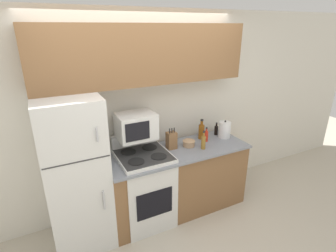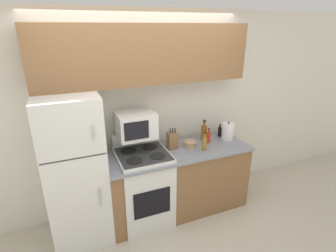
{
  "view_description": "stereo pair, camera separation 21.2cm",
  "coord_description": "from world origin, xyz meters",
  "px_view_note": "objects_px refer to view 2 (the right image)",
  "views": [
    {
      "loc": [
        -1.13,
        -2.29,
        2.35
      ],
      "look_at": [
        0.16,
        0.28,
        1.25
      ],
      "focal_mm": 28.0,
      "sensor_mm": 36.0,
      "label": 1
    },
    {
      "loc": [
        -0.94,
        -2.38,
        2.35
      ],
      "look_at": [
        0.16,
        0.28,
        1.25
      ],
      "focal_mm": 28.0,
      "sensor_mm": 36.0,
      "label": 2
    }
  ],
  "objects_px": {
    "knife_block": "(172,140)",
    "bottle_vinegar": "(204,143)",
    "refrigerator": "(75,170)",
    "kettle": "(228,131)",
    "bottle_whiskey": "(204,132)",
    "bowl": "(190,144)",
    "bottle_hot_sauce": "(208,137)",
    "stove": "(144,186)",
    "microwave": "(136,125)",
    "bottle_soy_sauce": "(220,131)"
  },
  "relations": [
    {
      "from": "kettle",
      "to": "refrigerator",
      "type": "bearing_deg",
      "value": -179.59
    },
    {
      "from": "knife_block",
      "to": "bottle_soy_sauce",
      "type": "xyz_separation_m",
      "value": [
        0.77,
        0.11,
        -0.04
      ]
    },
    {
      "from": "stove",
      "to": "microwave",
      "type": "distance_m",
      "value": 0.78
    },
    {
      "from": "bowl",
      "to": "kettle",
      "type": "relative_size",
      "value": 0.65
    },
    {
      "from": "bottle_hot_sauce",
      "to": "bottle_whiskey",
      "type": "distance_m",
      "value": 0.11
    },
    {
      "from": "knife_block",
      "to": "bottle_vinegar",
      "type": "distance_m",
      "value": 0.4
    },
    {
      "from": "bottle_vinegar",
      "to": "refrigerator",
      "type": "bearing_deg",
      "value": 174.01
    },
    {
      "from": "knife_block",
      "to": "bowl",
      "type": "bearing_deg",
      "value": -11.13
    },
    {
      "from": "knife_block",
      "to": "bottle_whiskey",
      "type": "distance_m",
      "value": 0.51
    },
    {
      "from": "bottle_whiskey",
      "to": "bottle_vinegar",
      "type": "xyz_separation_m",
      "value": [
        -0.16,
        -0.28,
        -0.02
      ]
    },
    {
      "from": "bowl",
      "to": "bottle_vinegar",
      "type": "distance_m",
      "value": 0.2
    },
    {
      "from": "knife_block",
      "to": "bottle_vinegar",
      "type": "bearing_deg",
      "value": -29.01
    },
    {
      "from": "stove",
      "to": "bottle_hot_sauce",
      "type": "relative_size",
      "value": 5.5
    },
    {
      "from": "bottle_hot_sauce",
      "to": "kettle",
      "type": "relative_size",
      "value": 0.81
    },
    {
      "from": "bottle_soy_sauce",
      "to": "knife_block",
      "type": "bearing_deg",
      "value": -172.05
    },
    {
      "from": "stove",
      "to": "bowl",
      "type": "height_order",
      "value": "stove"
    },
    {
      "from": "bottle_whiskey",
      "to": "bottle_vinegar",
      "type": "distance_m",
      "value": 0.32
    },
    {
      "from": "refrigerator",
      "to": "bowl",
      "type": "distance_m",
      "value": 1.41
    },
    {
      "from": "bowl",
      "to": "bottle_vinegar",
      "type": "height_order",
      "value": "bottle_vinegar"
    },
    {
      "from": "bowl",
      "to": "bottle_hot_sauce",
      "type": "height_order",
      "value": "bottle_hot_sauce"
    },
    {
      "from": "bottle_hot_sauce",
      "to": "kettle",
      "type": "height_order",
      "value": "kettle"
    },
    {
      "from": "bottle_soy_sauce",
      "to": "bottle_hot_sauce",
      "type": "relative_size",
      "value": 0.9
    },
    {
      "from": "refrigerator",
      "to": "bottle_vinegar",
      "type": "distance_m",
      "value": 1.54
    },
    {
      "from": "microwave",
      "to": "refrigerator",
      "type": "bearing_deg",
      "value": -173.27
    },
    {
      "from": "refrigerator",
      "to": "microwave",
      "type": "relative_size",
      "value": 3.9
    },
    {
      "from": "refrigerator",
      "to": "bottle_soy_sauce",
      "type": "bearing_deg",
      "value": 4.16
    },
    {
      "from": "stove",
      "to": "bottle_vinegar",
      "type": "bearing_deg",
      "value": -8.91
    },
    {
      "from": "knife_block",
      "to": "bottle_hot_sauce",
      "type": "relative_size",
      "value": 1.38
    },
    {
      "from": "refrigerator",
      "to": "bowl",
      "type": "xyz_separation_m",
      "value": [
        1.4,
        -0.01,
        0.08
      ]
    },
    {
      "from": "refrigerator",
      "to": "bottle_soy_sauce",
      "type": "height_order",
      "value": "refrigerator"
    },
    {
      "from": "bottle_vinegar",
      "to": "kettle",
      "type": "bearing_deg",
      "value": 20.41
    },
    {
      "from": "bottle_soy_sauce",
      "to": "bottle_hot_sauce",
      "type": "xyz_separation_m",
      "value": [
        -0.26,
        -0.13,
        0.01
      ]
    },
    {
      "from": "bottle_hot_sauce",
      "to": "bottle_vinegar",
      "type": "xyz_separation_m",
      "value": [
        -0.16,
        -0.17,
        0.02
      ]
    },
    {
      "from": "microwave",
      "to": "knife_block",
      "type": "xyz_separation_m",
      "value": [
        0.44,
        -0.05,
        -0.25
      ]
    },
    {
      "from": "refrigerator",
      "to": "stove",
      "type": "relative_size",
      "value": 1.56
    },
    {
      "from": "microwave",
      "to": "bowl",
      "type": "height_order",
      "value": "microwave"
    },
    {
      "from": "knife_block",
      "to": "bottle_hot_sauce",
      "type": "xyz_separation_m",
      "value": [
        0.51,
        -0.02,
        -0.03
      ]
    },
    {
      "from": "bottle_whiskey",
      "to": "bowl",
      "type": "bearing_deg",
      "value": -154.31
    },
    {
      "from": "refrigerator",
      "to": "kettle",
      "type": "relative_size",
      "value": 6.93
    },
    {
      "from": "bottle_soy_sauce",
      "to": "bottle_hot_sauce",
      "type": "bearing_deg",
      "value": -153.57
    },
    {
      "from": "microwave",
      "to": "bottle_whiskey",
      "type": "xyz_separation_m",
      "value": [
        0.95,
        0.04,
        -0.25
      ]
    },
    {
      "from": "microwave",
      "to": "bowl",
      "type": "bearing_deg",
      "value": -8.29
    },
    {
      "from": "refrigerator",
      "to": "stove",
      "type": "distance_m",
      "value": 0.85
    },
    {
      "from": "knife_block",
      "to": "bowl",
      "type": "relative_size",
      "value": 1.71
    },
    {
      "from": "stove",
      "to": "bottle_soy_sauce",
      "type": "xyz_separation_m",
      "value": [
        1.19,
        0.18,
        0.48
      ]
    },
    {
      "from": "refrigerator",
      "to": "bottle_hot_sauce",
      "type": "height_order",
      "value": "refrigerator"
    },
    {
      "from": "bottle_whiskey",
      "to": "bottle_hot_sauce",
      "type": "bearing_deg",
      "value": -86.49
    },
    {
      "from": "refrigerator",
      "to": "bottle_hot_sauce",
      "type": "xyz_separation_m",
      "value": [
        1.69,
        0.01,
        0.11
      ]
    },
    {
      "from": "refrigerator",
      "to": "bottle_vinegar",
      "type": "height_order",
      "value": "refrigerator"
    },
    {
      "from": "stove",
      "to": "bottle_soy_sauce",
      "type": "bearing_deg",
      "value": 8.72
    }
  ]
}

